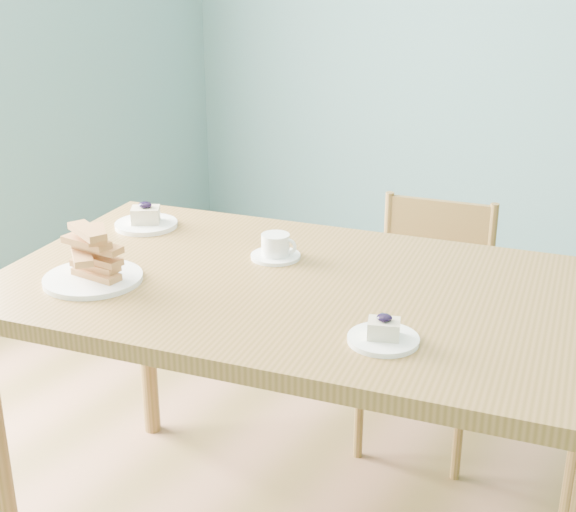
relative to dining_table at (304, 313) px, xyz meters
The scene contains 7 objects.
room 0.77m from the dining_table, 30.28° to the right, with size 5.01×5.01×2.71m.
dining_table is the anchor object (origin of this frame).
dining_chair 0.76m from the dining_table, 86.34° to the left, with size 0.44×0.43×0.83m.
cheesecake_plate_near 0.36m from the dining_table, 29.82° to the right, with size 0.15×0.15×0.06m.
cheesecake_plate_far 0.63m from the dining_table, 169.99° to the left, with size 0.18×0.18×0.08m.
coffee_cup 0.22m from the dining_table, 145.35° to the left, with size 0.13×0.13×0.07m.
biscotti_plate 0.54m from the dining_table, 148.87° to the right, with size 0.24×0.24×0.15m.
Camera 1 is at (0.55, -1.31, 1.59)m, focal length 50.00 mm.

